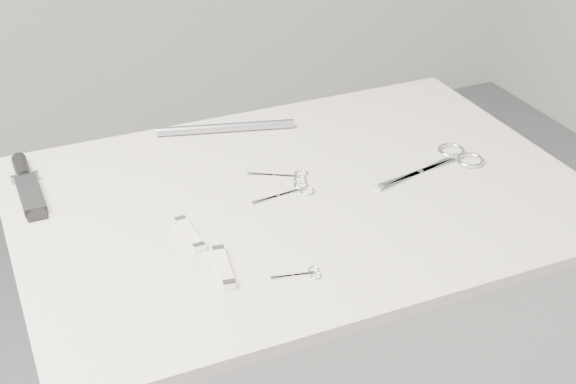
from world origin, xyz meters
name	(u,v)px	position (x,y,z in m)	size (l,w,h in m)	color
display_board	(301,197)	(0.00, 0.00, 0.91)	(1.00, 0.70, 0.02)	beige
large_shears	(446,161)	(0.30, -0.01, 0.92)	(0.24, 0.11, 0.01)	silver
embroidery_scissors_a	(293,192)	(-0.01, 0.01, 0.92)	(0.12, 0.05, 0.00)	silver
embroidery_scissors_b	(289,176)	(0.00, 0.06, 0.92)	(0.11, 0.08, 0.00)	silver
tiny_scissors	(303,274)	(-0.10, -0.22, 0.92)	(0.08, 0.04, 0.00)	silver
sheathed_knife	(27,183)	(-0.44, 0.22, 0.93)	(0.05, 0.21, 0.03)	black
pocket_knife_a	(224,266)	(-0.20, -0.16, 0.93)	(0.04, 0.11, 0.01)	silver
pocket_knife_b	(190,233)	(-0.22, -0.05, 0.93)	(0.03, 0.10, 0.01)	silver
metal_rail	(226,128)	(-0.04, 0.28, 0.93)	(0.02, 0.02, 0.28)	#919499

